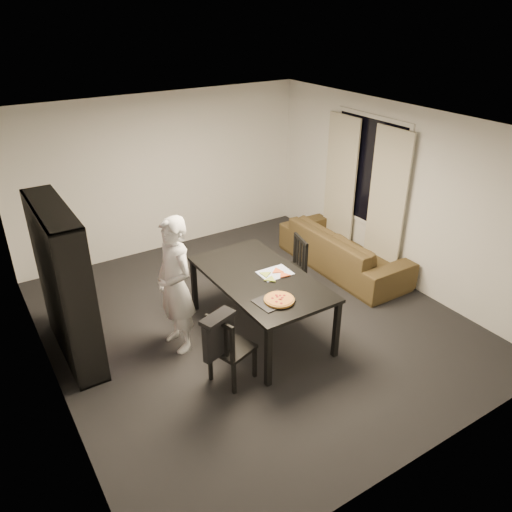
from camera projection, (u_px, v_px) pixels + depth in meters
room at (252, 233)px, 6.12m from camera, size 5.01×5.51×2.61m
window_pane at (368, 171)px, 7.66m from camera, size 0.02×1.40×1.60m
window_frame at (368, 171)px, 7.65m from camera, size 0.03×1.52×1.72m
curtain_left at (387, 204)px, 7.39m from camera, size 0.03×0.70×2.25m
curtain_right at (340, 185)px, 8.17m from camera, size 0.03×0.70×2.25m
bookshelf at (65, 284)px, 5.70m from camera, size 0.35×1.50×1.90m
dining_table at (260, 282)px, 6.18m from camera, size 1.07×1.93×0.81m
chair_left at (227, 345)px, 5.41m from camera, size 0.52×0.52×0.89m
chair_right at (293, 265)px, 7.00m from camera, size 0.52×0.52×0.93m
draped_jacket at (218, 334)px, 5.23m from camera, size 0.43×0.29×0.49m
person at (175, 285)px, 5.86m from camera, size 0.47×0.66×1.72m
baking_tray at (273, 301)px, 5.64m from camera, size 0.43×0.36×0.01m
pepperoni_pizza at (279, 300)px, 5.63m from camera, size 0.35×0.35×0.03m
kitchen_towel at (275, 273)px, 6.23m from camera, size 0.41×0.31×0.01m
pizza_slices at (274, 275)px, 6.16m from camera, size 0.45×0.42×0.01m
sofa at (343, 249)px, 7.88m from camera, size 0.89×2.28×0.67m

